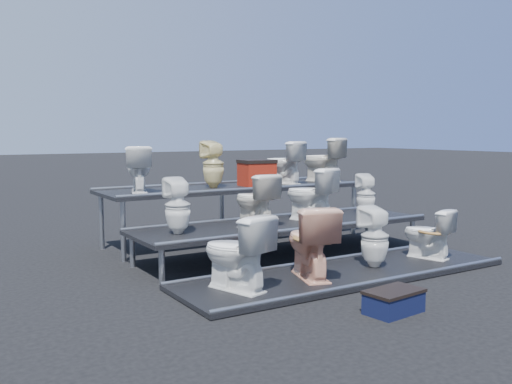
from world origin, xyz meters
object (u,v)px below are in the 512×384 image
toilet_3 (428,233)px  toilet_10 (283,162)px  toilet_5 (255,200)px  toilet_6 (310,194)px  toilet_7 (366,194)px  toilet_11 (323,160)px  toilet_1 (310,241)px  toilet_8 (138,169)px  toilet_2 (375,237)px  step_stool (394,303)px  red_crate (257,174)px  toilet_4 (178,206)px  toilet_0 (236,252)px  toilet_9 (213,164)px

toilet_3 → toilet_10: size_ratio=0.94×
toilet_3 → toilet_10: 2.77m
toilet_5 → toilet_6: size_ratio=0.93×
toilet_6 → toilet_7: bearing=161.9°
toilet_3 → toilet_11: 2.75m
toilet_1 → toilet_7: bearing=-129.9°
toilet_8 → toilet_11: 3.27m
toilet_1 → toilet_11: bearing=-113.1°
toilet_5 → toilet_6: (0.91, 0.00, 0.03)m
toilet_2 → step_stool: size_ratio=1.39×
red_crate → toilet_3: bearing=-63.8°
toilet_1 → toilet_4: (-1.03, 1.30, 0.33)m
toilet_0 → toilet_9: bearing=-130.0°
toilet_8 → toilet_0: bearing=110.1°
toilet_8 → step_stool: bearing=123.5°
toilet_6 → toilet_7: toilet_6 is taller
toilet_4 → toilet_10: size_ratio=1.00×
toilet_8 → toilet_10: (2.46, 0.00, 0.02)m
toilet_0 → toilet_4: bearing=-104.0°
toilet_10 → toilet_3: bearing=83.7°
toilet_1 → toilet_9: (0.13, 2.60, 0.74)m
toilet_10 → toilet_11: toilet_11 is taller
toilet_7 → toilet_9: toilet_9 is taller
toilet_4 → red_crate: (1.88, 1.21, 0.23)m
toilet_2 → toilet_9: bearing=-68.6°
toilet_2 → toilet_11: (1.24, 2.60, 0.80)m
toilet_2 → step_stool: 1.65m
toilet_3 → toilet_6: 1.66m
toilet_6 → toilet_8: size_ratio=1.15×
toilet_11 → red_crate: (-1.37, -0.09, -0.19)m
toilet_5 → step_stool: bearing=84.1°
toilet_1 → toilet_5: 1.34m
toilet_7 → toilet_9: 2.34m
toilet_7 → toilet_8: size_ratio=0.95×
toilet_2 → toilet_10: 2.75m
toilet_4 → toilet_11: toilet_11 is taller
toilet_3 → toilet_5: (-1.84, 1.30, 0.42)m
toilet_5 → toilet_8: 1.75m
toilet_9 → toilet_10: size_ratio=1.03×
toilet_9 → red_crate: (0.72, -0.09, -0.18)m
toilet_4 → toilet_11: (3.26, 1.30, 0.42)m
toilet_6 → red_crate: 1.23m
toilet_4 → toilet_9: size_ratio=0.97×
toilet_2 → toilet_8: size_ratio=1.16×
toilet_0 → step_stool: bearing=109.9°
toilet_1 → toilet_6: 1.67m
toilet_4 → toilet_1: bearing=132.4°
red_crate → toilet_5: bearing=-119.6°
toilet_5 → toilet_6: toilet_6 is taller
toilet_2 → toilet_7: bearing=-125.5°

